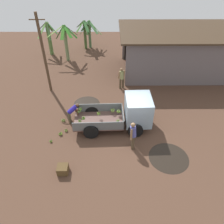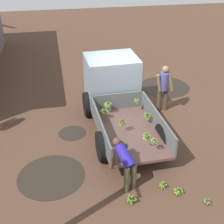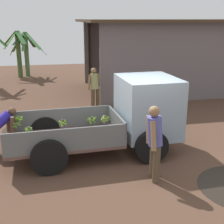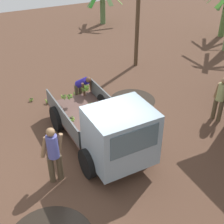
{
  "view_description": "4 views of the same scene",
  "coord_description": "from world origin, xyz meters",
  "views": [
    {
      "loc": [
        -1.02,
        -9.55,
        9.0
      ],
      "look_at": [
        -1.02,
        0.45,
        1.1
      ],
      "focal_mm": 35.0,
      "sensor_mm": 36.0,
      "label": 1
    },
    {
      "loc": [
        -9.35,
        2.35,
        5.71
      ],
      "look_at": [
        -1.41,
        0.85,
        1.01
      ],
      "focal_mm": 50.0,
      "sensor_mm": 36.0,
      "label": 2
    },
    {
      "loc": [
        -2.15,
        -7.33,
        3.54
      ],
      "look_at": [
        -0.52,
        0.41,
        1.16
      ],
      "focal_mm": 50.0,
      "sensor_mm": 36.0,
      "label": 3
    },
    {
      "loc": [
        6.51,
        -2.66,
        6.45
      ],
      "look_at": [
        -1.04,
        1.01,
        0.96
      ],
      "focal_mm": 50.0,
      "sensor_mm": 36.0,
      "label": 4
    }
  ],
  "objects": [
    {
      "name": "cargo_truck",
      "position": [
        0.06,
        0.49,
        1.06
      ],
      "size": [
        4.6,
        2.21,
        2.02
      ],
      "rotation": [
        0.0,
        0.0,
        0.04
      ],
      "color": "brown",
      "rests_on": "ground"
    },
    {
      "name": "banana_palm_1",
      "position": [
        -3.75,
        12.64,
        1.53
      ],
      "size": [
        2.01,
        2.09,
        2.83
      ],
      "color": "#425D2B",
      "rests_on": "ground"
    },
    {
      "name": "warehouse_shed",
      "position": [
        5.25,
        7.75,
        2.5
      ],
      "size": [
        10.45,
        5.91,
        3.49
      ],
      "rotation": [
        0.0,
        0.0,
        0.01
      ],
      "color": "#675E5F",
      "rests_on": "ground"
    },
    {
      "name": "mud_patch_2",
      "position": [
        -2.79,
        2.77,
        0.0
      ],
      "size": [
        1.82,
        1.82,
        0.01
      ],
      "primitive_type": "cylinder",
      "color": "#2C241C",
      "rests_on": "ground"
    },
    {
      "name": "banana_palm_2",
      "position": [
        -3.33,
        12.99,
        1.53
      ],
      "size": [
        2.24,
        1.99,
        2.75
      ],
      "color": "#527547",
      "rests_on": "ground"
    },
    {
      "name": "person_bystander_near_shed",
      "position": [
        -0.3,
        4.88,
        0.92
      ],
      "size": [
        0.58,
        0.45,
        1.65
      ],
      "rotation": [
        0.0,
        0.0,
        1.93
      ],
      "color": "#4E3F2A",
      "rests_on": "ground"
    },
    {
      "name": "ground",
      "position": [
        0.0,
        0.0,
        0.0
      ],
      "size": [
        36.0,
        36.0,
        0.0
      ],
      "primitive_type": "plane",
      "color": "brown"
    },
    {
      "name": "person_foreground_visitor",
      "position": [
        0.08,
        -1.28,
        0.97
      ],
      "size": [
        0.38,
        0.67,
        1.75
      ],
      "rotation": [
        0.0,
        0.0,
        3.1
      ],
      "color": "#4D3E2B",
      "rests_on": "ground"
    },
    {
      "name": "mud_patch_0",
      "position": [
        -0.82,
        2.06,
        0.0
      ],
      "size": [
        0.9,
        0.9,
        0.01
      ],
      "primitive_type": "cylinder",
      "color": "#2B241C",
      "rests_on": "ground"
    },
    {
      "name": "person_worker_loading",
      "position": [
        -3.45,
        0.91,
        0.75
      ],
      "size": [
        0.78,
        0.68,
        1.25
      ],
      "rotation": [
        0.0,
        0.0,
        0.41
      ],
      "color": "brown",
      "rests_on": "ground"
    }
  ]
}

